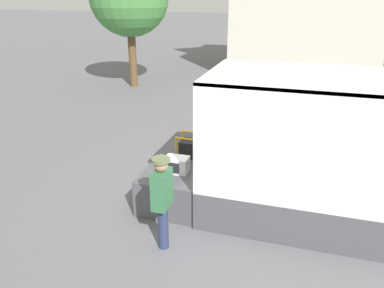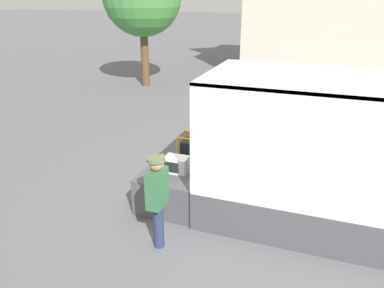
{
  "view_description": "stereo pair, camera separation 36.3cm",
  "coord_description": "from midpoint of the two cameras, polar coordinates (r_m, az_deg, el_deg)",
  "views": [
    {
      "loc": [
        1.72,
        -6.88,
        4.14
      ],
      "look_at": [
        -0.32,
        -0.2,
        1.31
      ],
      "focal_mm": 35.0,
      "sensor_mm": 36.0,
      "label": 1
    },
    {
      "loc": [
        2.06,
        -6.77,
        4.14
      ],
      "look_at": [
        -0.32,
        -0.2,
        1.31
      ],
      "focal_mm": 35.0,
      "sensor_mm": 36.0,
      "label": 2
    }
  ],
  "objects": [
    {
      "name": "ground_plane",
      "position": [
        8.2,
        1.32,
        -8.27
      ],
      "size": [
        160.0,
        160.0,
        0.0
      ],
      "primitive_type": "plane",
      "color": "slate"
    },
    {
      "name": "tailgate_deck",
      "position": [
        8.18,
        -2.88,
        -5.32
      ],
      "size": [
        1.25,
        2.28,
        0.76
      ],
      "primitive_type": "cube",
      "color": "#4C4C51",
      "rests_on": "ground"
    },
    {
      "name": "microwave",
      "position": [
        7.57,
        -3.71,
        -3.17
      ],
      "size": [
        0.47,
        0.34,
        0.32
      ],
      "color": "white",
      "rests_on": "tailgate_deck"
    },
    {
      "name": "worker_person",
      "position": [
        6.26,
        -6.25,
        -7.69
      ],
      "size": [
        0.31,
        0.44,
        1.7
      ],
      "color": "navy",
      "rests_on": "ground"
    },
    {
      "name": "portable_generator",
      "position": [
        8.25,
        -1.26,
        -0.67
      ],
      "size": [
        0.58,
        0.48,
        0.51
      ],
      "color": "black",
      "rests_on": "tailgate_deck"
    }
  ]
}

